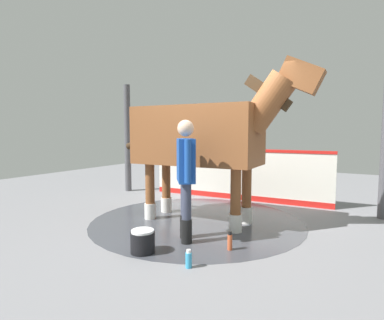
{
  "coord_description": "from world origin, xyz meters",
  "views": [
    {
      "loc": [
        -2.21,
        4.76,
        1.52
      ],
      "look_at": [
        0.16,
        0.58,
        1.09
      ],
      "focal_mm": 29.53,
      "sensor_mm": 36.0,
      "label": 1
    }
  ],
  "objects_px": {
    "wash_bucket": "(143,241)",
    "bottle_spray": "(230,242)",
    "handler": "(186,172)",
    "bottle_shampoo": "(189,259)",
    "horse": "(204,136)"
  },
  "relations": [
    {
      "from": "wash_bucket",
      "to": "bottle_spray",
      "type": "height_order",
      "value": "wash_bucket"
    },
    {
      "from": "handler",
      "to": "bottle_shampoo",
      "type": "relative_size",
      "value": 8.07
    },
    {
      "from": "horse",
      "to": "handler",
      "type": "relative_size",
      "value": 2.05
    },
    {
      "from": "handler",
      "to": "horse",
      "type": "bearing_deg",
      "value": -113.24
    },
    {
      "from": "horse",
      "to": "handler",
      "type": "bearing_deg",
      "value": -79.17
    },
    {
      "from": "horse",
      "to": "wash_bucket",
      "type": "bearing_deg",
      "value": -93.06
    },
    {
      "from": "handler",
      "to": "wash_bucket",
      "type": "distance_m",
      "value": 1.08
    },
    {
      "from": "horse",
      "to": "wash_bucket",
      "type": "xyz_separation_m",
      "value": [
        0.04,
        1.59,
        -1.31
      ]
    },
    {
      "from": "horse",
      "to": "wash_bucket",
      "type": "height_order",
      "value": "horse"
    },
    {
      "from": "handler",
      "to": "bottle_spray",
      "type": "relative_size",
      "value": 6.87
    },
    {
      "from": "handler",
      "to": "wash_bucket",
      "type": "height_order",
      "value": "handler"
    },
    {
      "from": "wash_bucket",
      "to": "bottle_spray",
      "type": "xyz_separation_m",
      "value": [
        -0.92,
        -0.62,
        -0.03
      ]
    },
    {
      "from": "horse",
      "to": "handler",
      "type": "xyz_separation_m",
      "value": [
        -0.21,
        0.94,
        -0.48
      ]
    },
    {
      "from": "horse",
      "to": "bottle_shampoo",
      "type": "distance_m",
      "value": 2.28
    },
    {
      "from": "bottle_shampoo",
      "to": "bottle_spray",
      "type": "distance_m",
      "value": 0.75
    }
  ]
}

